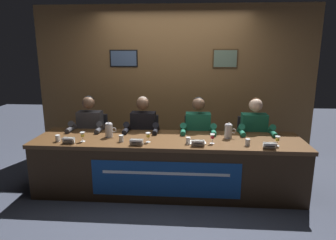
% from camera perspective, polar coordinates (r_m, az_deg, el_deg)
% --- Properties ---
extents(ground_plane, '(12.00, 12.00, 0.00)m').
position_cam_1_polar(ground_plane, '(4.30, 0.00, -12.88)').
color(ground_plane, '#383D4C').
extents(wall_back_panelled, '(4.74, 0.14, 2.60)m').
position_cam_1_polar(wall_back_panelled, '(5.30, 1.13, 6.90)').
color(wall_back_panelled, brown).
rests_on(wall_back_panelled, ground_plane).
extents(conference_table, '(3.54, 0.86, 0.74)m').
position_cam_1_polar(conference_table, '(3.99, -0.12, -7.02)').
color(conference_table, brown).
rests_on(conference_table, ground_plane).
extents(chair_far_left, '(0.44, 0.44, 0.89)m').
position_cam_1_polar(chair_far_left, '(4.93, -13.72, -4.41)').
color(chair_far_left, black).
rests_on(chair_far_left, ground_plane).
extents(panelist_far_left, '(0.51, 0.48, 1.22)m').
position_cam_1_polar(panelist_far_left, '(4.67, -14.64, -1.93)').
color(panelist_far_left, black).
rests_on(panelist_far_left, ground_plane).
extents(nameplate_far_left, '(0.15, 0.06, 0.08)m').
position_cam_1_polar(nameplate_far_left, '(4.00, -18.18, -3.67)').
color(nameplate_far_left, white).
rests_on(nameplate_far_left, conference_table).
extents(juice_glass_far_left, '(0.06, 0.06, 0.12)m').
position_cam_1_polar(juice_glass_far_left, '(4.02, -15.75, -2.74)').
color(juice_glass_far_left, white).
rests_on(juice_glass_far_left, conference_table).
extents(water_cup_far_left, '(0.06, 0.06, 0.08)m').
position_cam_1_polar(water_cup_far_left, '(4.13, -19.98, -3.30)').
color(water_cup_far_left, silver).
rests_on(water_cup_far_left, conference_table).
extents(chair_center_left, '(0.44, 0.44, 0.89)m').
position_cam_1_polar(chair_center_left, '(4.75, -4.35, -4.75)').
color(chair_center_left, black).
rests_on(chair_center_left, ground_plane).
extents(panelist_center_left, '(0.51, 0.48, 1.22)m').
position_cam_1_polar(panelist_center_left, '(4.48, -4.78, -2.19)').
color(panelist_center_left, black).
rests_on(panelist_center_left, ground_plane).
extents(nameplate_center_left, '(0.16, 0.06, 0.08)m').
position_cam_1_polar(nameplate_center_left, '(3.75, -5.96, -4.18)').
color(nameplate_center_left, white).
rests_on(nameplate_center_left, conference_table).
extents(juice_glass_center_left, '(0.06, 0.06, 0.12)m').
position_cam_1_polar(juice_glass_center_left, '(3.85, -3.76, -2.95)').
color(juice_glass_center_left, white).
rests_on(juice_glass_center_left, conference_table).
extents(water_cup_center_left, '(0.06, 0.06, 0.08)m').
position_cam_1_polar(water_cup_center_left, '(3.93, -8.77, -3.50)').
color(water_cup_center_left, silver).
rests_on(water_cup_center_left, conference_table).
extents(chair_center_right, '(0.44, 0.44, 0.89)m').
position_cam_1_polar(chair_center_right, '(4.70, 5.50, -4.97)').
color(chair_center_right, black).
rests_on(chair_center_right, ground_plane).
extents(panelist_center_right, '(0.51, 0.48, 1.22)m').
position_cam_1_polar(panelist_center_right, '(4.43, 5.63, -2.40)').
color(panelist_center_right, black).
rests_on(panelist_center_right, ground_plane).
extents(nameplate_center_right, '(0.16, 0.06, 0.08)m').
position_cam_1_polar(nameplate_center_right, '(3.71, 5.63, -4.37)').
color(nameplate_center_right, white).
rests_on(nameplate_center_right, conference_table).
extents(juice_glass_center_right, '(0.06, 0.06, 0.12)m').
position_cam_1_polar(juice_glass_center_right, '(3.83, 8.33, -3.17)').
color(juice_glass_center_right, white).
rests_on(juice_glass_center_right, conference_table).
extents(water_cup_center_right, '(0.06, 0.06, 0.08)m').
position_cam_1_polar(water_cup_center_right, '(3.80, 3.82, -3.93)').
color(water_cup_center_right, silver).
rests_on(water_cup_center_right, conference_table).
extents(chair_far_right, '(0.44, 0.44, 0.89)m').
position_cam_1_polar(chair_far_right, '(4.79, 15.27, -5.04)').
color(chair_far_right, black).
rests_on(chair_far_right, ground_plane).
extents(panelist_far_right, '(0.51, 0.48, 1.22)m').
position_cam_1_polar(panelist_far_right, '(4.52, 15.95, -2.52)').
color(panelist_far_right, black).
rests_on(panelist_far_right, ground_plane).
extents(nameplate_far_right, '(0.15, 0.06, 0.08)m').
position_cam_1_polar(nameplate_far_right, '(3.80, 18.56, -4.60)').
color(nameplate_far_right, white).
rests_on(nameplate_far_right, conference_table).
extents(juice_glass_far_right, '(0.06, 0.06, 0.12)m').
position_cam_1_polar(juice_glass_far_right, '(3.93, 19.86, -3.41)').
color(juice_glass_far_right, white).
rests_on(juice_glass_far_right, conference_table).
extents(water_cup_far_right, '(0.06, 0.06, 0.08)m').
position_cam_1_polar(water_cup_far_right, '(3.85, 14.72, -4.13)').
color(water_cup_far_right, silver).
rests_on(water_cup_far_right, conference_table).
extents(water_pitcher_left_side, '(0.15, 0.10, 0.21)m').
position_cam_1_polar(water_pitcher_left_side, '(4.14, -11.02, -1.86)').
color(water_pitcher_left_side, silver).
rests_on(water_pitcher_left_side, conference_table).
extents(water_pitcher_right_side, '(0.15, 0.10, 0.21)m').
position_cam_1_polar(water_pitcher_right_side, '(4.09, 11.28, -2.07)').
color(water_pitcher_right_side, silver).
rests_on(water_pitcher_right_side, conference_table).
extents(document_stack_center_right, '(0.23, 0.18, 0.01)m').
position_cam_1_polar(document_stack_center_right, '(3.86, 5.49, -4.19)').
color(document_stack_center_right, white).
rests_on(document_stack_center_right, conference_table).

